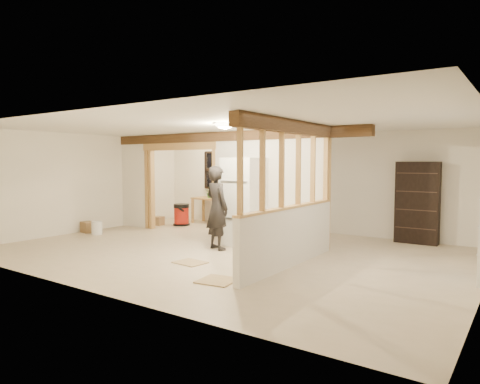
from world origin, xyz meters
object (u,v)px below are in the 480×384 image
Objects in this scene: refrigerator at (244,201)px; bookshelf at (417,203)px; shop_vac at (181,215)px; woman at (217,208)px; work_table at (212,211)px.

refrigerator reaches higher than bookshelf.
refrigerator is at bearing -23.62° from shop_vac.
bookshelf reaches higher than shop_vac.
woman reaches higher than work_table.
work_table is 5.63m from bookshelf.
bookshelf is (5.61, 0.13, 0.52)m from work_table.
work_table is 0.66× the size of bookshelf.
bookshelf is at bearing 36.60° from refrigerator.
shop_vac is 6.18m from bookshelf.
refrigerator is at bearing -36.85° from work_table.
woman is (-0.17, -0.74, -0.09)m from refrigerator.
refrigerator is 1.10× the size of woman.
work_table reaches higher than shop_vac.
woman is 4.40m from bookshelf.
shop_vac is at bearing -116.96° from work_table.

